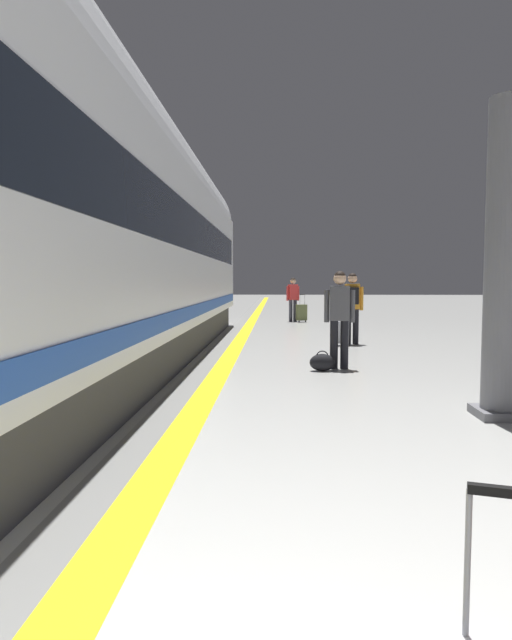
{
  "coord_description": "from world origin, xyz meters",
  "views": [
    {
      "loc": [
        -0.2,
        -0.45,
        1.57
      ],
      "look_at": [
        -0.44,
        5.71,
        1.13
      ],
      "focal_mm": 30.67,
      "sensor_mm": 36.0,
      "label": 1
    }
  ],
  "objects_px": {
    "high_speed_train": "(12,198)",
    "suitcase_far": "(301,312)",
    "passenger_mid": "(340,312)",
    "platform_pillar": "(505,267)",
    "duffel_bag_mid": "(322,362)",
    "passenger_near": "(352,302)",
    "suitcase_near": "(340,332)",
    "passenger_far": "(293,296)"
  },
  "relations": [
    {
      "from": "suitcase_near",
      "to": "duffel_bag_mid",
      "type": "relative_size",
      "value": 2.23
    },
    {
      "from": "high_speed_train",
      "to": "platform_pillar",
      "type": "relative_size",
      "value": 7.7
    },
    {
      "from": "suitcase_far",
      "to": "platform_pillar",
      "type": "relative_size",
      "value": 0.29
    },
    {
      "from": "duffel_bag_mid",
      "to": "passenger_near",
      "type": "bearing_deg",
      "value": 75.37
    },
    {
      "from": "high_speed_train",
      "to": "suitcase_near",
      "type": "xyz_separation_m",
      "value": [
        4.53,
        7.07,
        -2.18
      ]
    },
    {
      "from": "high_speed_train",
      "to": "suitcase_far",
      "type": "distance_m",
      "value": 15.25
    },
    {
      "from": "passenger_mid",
      "to": "platform_pillar",
      "type": "bearing_deg",
      "value": -66.76
    },
    {
      "from": "duffel_bag_mid",
      "to": "platform_pillar",
      "type": "height_order",
      "value": "platform_pillar"
    },
    {
      "from": "suitcase_near",
      "to": "suitcase_far",
      "type": "relative_size",
      "value": 0.93
    },
    {
      "from": "passenger_near",
      "to": "passenger_mid",
      "type": "bearing_deg",
      "value": -101.07
    },
    {
      "from": "passenger_near",
      "to": "platform_pillar",
      "type": "xyz_separation_m",
      "value": [
        0.72,
        -7.21,
        0.68
      ]
    },
    {
      "from": "suitcase_near",
      "to": "passenger_far",
      "type": "relative_size",
      "value": 0.58
    },
    {
      "from": "passenger_near",
      "to": "suitcase_far",
      "type": "relative_size",
      "value": 1.66
    },
    {
      "from": "passenger_near",
      "to": "passenger_mid",
      "type": "relative_size",
      "value": 1.01
    },
    {
      "from": "high_speed_train",
      "to": "duffel_bag_mid",
      "type": "relative_size",
      "value": 63.03
    },
    {
      "from": "high_speed_train",
      "to": "duffel_bag_mid",
      "type": "bearing_deg",
      "value": 41.08
    },
    {
      "from": "passenger_far",
      "to": "suitcase_far",
      "type": "height_order",
      "value": "passenger_far"
    },
    {
      "from": "duffel_bag_mid",
      "to": "platform_pillar",
      "type": "relative_size",
      "value": 0.12
    },
    {
      "from": "duffel_bag_mid",
      "to": "suitcase_far",
      "type": "bearing_deg",
      "value": 89.3
    },
    {
      "from": "passenger_mid",
      "to": "suitcase_far",
      "type": "height_order",
      "value": "passenger_mid"
    },
    {
      "from": "suitcase_near",
      "to": "suitcase_far",
      "type": "height_order",
      "value": "suitcase_far"
    },
    {
      "from": "passenger_mid",
      "to": "duffel_bag_mid",
      "type": "relative_size",
      "value": 3.95
    },
    {
      "from": "high_speed_train",
      "to": "passenger_mid",
      "type": "relative_size",
      "value": 15.96
    },
    {
      "from": "suitcase_far",
      "to": "high_speed_train",
      "type": "bearing_deg",
      "value": -105.07
    },
    {
      "from": "passenger_mid",
      "to": "passenger_far",
      "type": "xyz_separation_m",
      "value": [
        -0.5,
        11.25,
        -0.04
      ]
    },
    {
      "from": "passenger_mid",
      "to": "suitcase_far",
      "type": "relative_size",
      "value": 1.65
    },
    {
      "from": "passenger_mid",
      "to": "platform_pillar",
      "type": "relative_size",
      "value": 0.48
    },
    {
      "from": "platform_pillar",
      "to": "passenger_near",
      "type": "bearing_deg",
      "value": 95.7
    },
    {
      "from": "passenger_near",
      "to": "duffel_bag_mid",
      "type": "bearing_deg",
      "value": -104.63
    },
    {
      "from": "duffel_bag_mid",
      "to": "suitcase_near",
      "type": "bearing_deg",
      "value": 78.81
    },
    {
      "from": "suitcase_near",
      "to": "duffel_bag_mid",
      "type": "distance_m",
      "value": 3.84
    },
    {
      "from": "passenger_mid",
      "to": "passenger_far",
      "type": "bearing_deg",
      "value": 92.55
    },
    {
      "from": "passenger_near",
      "to": "suitcase_far",
      "type": "height_order",
      "value": "passenger_near"
    },
    {
      "from": "duffel_bag_mid",
      "to": "passenger_far",
      "type": "xyz_separation_m",
      "value": [
        -0.18,
        11.53,
        0.82
      ]
    },
    {
      "from": "high_speed_train",
      "to": "suitcase_near",
      "type": "bearing_deg",
      "value": 57.33
    },
    {
      "from": "passenger_mid",
      "to": "passenger_near",
      "type": "bearing_deg",
      "value": 78.93
    },
    {
      "from": "suitcase_near",
      "to": "passenger_mid",
      "type": "distance_m",
      "value": 3.58
    },
    {
      "from": "high_speed_train",
      "to": "passenger_far",
      "type": "distance_m",
      "value": 15.34
    },
    {
      "from": "passenger_mid",
      "to": "suitcase_near",
      "type": "bearing_deg",
      "value": 83.06
    },
    {
      "from": "high_speed_train",
      "to": "suitcase_far",
      "type": "relative_size",
      "value": 26.32
    },
    {
      "from": "passenger_mid",
      "to": "suitcase_far",
      "type": "xyz_separation_m",
      "value": [
        -0.18,
        11.0,
        -0.65
      ]
    },
    {
      "from": "passenger_near",
      "to": "passenger_mid",
      "type": "distance_m",
      "value": 3.88
    }
  ]
}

